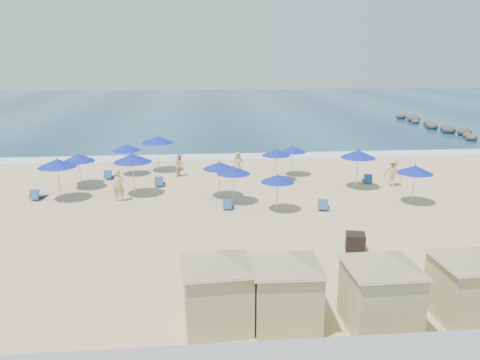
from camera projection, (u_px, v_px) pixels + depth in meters
name	position (u px, v px, depth m)	size (l,w,h in m)	color
ground	(264.00, 221.00, 23.86)	(160.00, 160.00, 0.00)	#CFB283
ocean	(217.00, 107.00, 76.78)	(160.00, 80.00, 0.06)	navy
surf_line	(238.00, 157.00, 38.77)	(160.00, 2.50, 0.08)	white
rock_jetty	(454.00, 131.00, 49.82)	(2.56, 26.66, 0.96)	#322D29
trash_bin	(355.00, 242.00, 20.10)	(0.79, 0.79, 0.79)	black
cabana_0	(217.00, 279.00, 14.31)	(4.36, 4.36, 2.74)	tan
cabana_1	(286.00, 278.00, 14.36)	(4.32, 4.32, 2.71)	tan
cabana_2	(381.00, 280.00, 14.20)	(4.40, 4.40, 2.76)	tan
cabana_3	(469.00, 274.00, 14.74)	(4.23, 4.23, 2.66)	tan
umbrella_0	(79.00, 157.00, 30.10)	(1.87, 1.87, 2.12)	#A5A8AD
umbrella_1	(57.00, 163.00, 26.75)	(2.24, 2.24, 2.55)	#A5A8AD
umbrella_2	(79.00, 158.00, 29.19)	(2.00, 2.00, 2.27)	#A5A8AD
umbrella_3	(133.00, 158.00, 27.69)	(2.33, 2.33, 2.66)	#A5A8AD
umbrella_4	(157.00, 139.00, 33.52)	(2.38, 2.38, 2.71)	#A5A8AD
umbrella_5	(233.00, 170.00, 26.29)	(1.96, 1.96, 2.23)	#A5A8AD
umbrella_6	(219.00, 165.00, 27.37)	(1.97, 1.97, 2.24)	#A5A8AD
umbrella_7	(276.00, 152.00, 31.00)	(1.99, 1.99, 2.26)	#A5A8AD
umbrella_8	(278.00, 178.00, 24.94)	(1.85, 1.85, 2.11)	#A5A8AD
umbrella_9	(293.00, 149.00, 32.48)	(1.90, 1.90, 2.17)	#A5A8AD
umbrella_10	(358.00, 154.00, 29.20)	(2.25, 2.25, 2.56)	#A5A8AD
umbrella_11	(415.00, 169.00, 26.15)	(2.03, 2.03, 2.31)	#A5A8AD
umbrella_12	(127.00, 147.00, 32.53)	(2.00, 2.00, 2.28)	#A5A8AD
beach_chair_0	(37.00, 195.00, 27.41)	(0.77, 1.32, 0.69)	#25518A
beach_chair_1	(109.00, 175.00, 32.01)	(0.75, 1.27, 0.66)	#25518A
beach_chair_2	(160.00, 182.00, 30.24)	(0.63, 1.28, 0.69)	#25518A
beach_chair_3	(228.00, 205.00, 25.74)	(0.74, 1.19, 0.61)	#25518A
beach_chair_4	(323.00, 205.00, 25.63)	(0.93, 1.32, 0.66)	#25518A
beach_chair_5	(367.00, 179.00, 30.95)	(0.76, 1.29, 0.66)	#25518A
beachgoer_0	(119.00, 186.00, 26.90)	(0.67, 0.44, 1.84)	tan
beachgoer_1	(180.00, 165.00, 32.52)	(0.76, 0.59, 1.57)	tan
beachgoer_2	(393.00, 172.00, 30.02)	(1.18, 0.68, 1.83)	tan
beachgoer_3	(238.00, 163.00, 33.13)	(0.78, 0.51, 1.59)	tan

